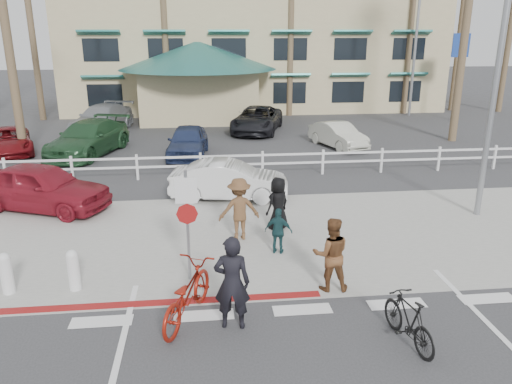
{
  "coord_description": "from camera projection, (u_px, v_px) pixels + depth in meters",
  "views": [
    {
      "loc": [
        -1.92,
        -8.18,
        5.44
      ],
      "look_at": [
        -0.59,
        3.9,
        1.5
      ],
      "focal_mm": 35.0,
      "sensor_mm": 36.0,
      "label": 1
    }
  ],
  "objects": [
    {
      "name": "lot_car_1",
      "position": [
        88.0,
        138.0,
        22.76
      ],
      "size": [
        3.64,
        5.67,
        1.53
      ],
      "primitive_type": "imported",
      "rotation": [
        0.0,
        0.0,
        -0.31
      ],
      "color": "#1F4627",
      "rests_on": "ground"
    },
    {
      "name": "cross_street",
      "position": [
        258.0,
        192.0,
        17.65
      ],
      "size": [
        40.0,
        5.0,
        0.01
      ],
      "primitive_type": "cube",
      "color": "#333335",
      "rests_on": "ground"
    },
    {
      "name": "sign_post",
      "position": [
        187.0,
        220.0,
        11.01
      ],
      "size": [
        0.5,
        0.1,
        2.9
      ],
      "primitive_type": null,
      "color": "gray",
      "rests_on": "ground"
    },
    {
      "name": "building",
      "position": [
        251.0,
        28.0,
        37.4
      ],
      "size": [
        28.0,
        16.0,
        11.3
      ],
      "primitive_type": null,
      "color": "#C4B486",
      "rests_on": "ground"
    },
    {
      "name": "rail_fence",
      "position": [
        265.0,
        164.0,
        19.44
      ],
      "size": [
        29.4,
        0.16,
        1.0
      ],
      "primitive_type": null,
      "color": "silver",
      "rests_on": "ground"
    },
    {
      "name": "palm_3",
      "position": [
        163.0,
        4.0,
        30.68
      ],
      "size": [
        4.0,
        4.0,
        14.0
      ],
      "primitive_type": null,
      "color": "#183916",
      "rests_on": "ground"
    },
    {
      "name": "lot_car_3",
      "position": [
        338.0,
        135.0,
        24.28
      ],
      "size": [
        2.36,
        3.87,
        1.2
      ],
      "primitive_type": "imported",
      "rotation": [
        0.0,
        0.0,
        0.32
      ],
      "color": "beige",
      "rests_on": "ground"
    },
    {
      "name": "ground",
      "position": [
        308.0,
        327.0,
        9.62
      ],
      "size": [
        140.0,
        140.0,
        0.0
      ],
      "primitive_type": "plane",
      "color": "#333335"
    },
    {
      "name": "bollard_1",
      "position": [
        6.0,
        273.0,
        10.71
      ],
      "size": [
        0.26,
        0.26,
        0.95
      ],
      "primitive_type": null,
      "color": "silver",
      "rests_on": "ground"
    },
    {
      "name": "lot_car_0",
      "position": [
        8.0,
        141.0,
        22.94
      ],
      "size": [
        3.4,
        4.76,
        1.21
      ],
      "primitive_type": "imported",
      "rotation": [
        0.0,
        0.0,
        0.36
      ],
      "color": "maroon",
      "rests_on": "ground"
    },
    {
      "name": "sidewalk_plaza",
      "position": [
        275.0,
        236.0,
        13.87
      ],
      "size": [
        22.0,
        7.0,
        0.01
      ],
      "primitive_type": "cube",
      "color": "gray",
      "rests_on": "ground"
    },
    {
      "name": "palm_5",
      "position": [
        291.0,
        13.0,
        31.67
      ],
      "size": [
        4.0,
        4.0,
        13.0
      ],
      "primitive_type": null,
      "color": "#183916",
      "rests_on": "ground"
    },
    {
      "name": "lot_car_2",
      "position": [
        188.0,
        141.0,
        22.42
      ],
      "size": [
        1.99,
        4.22,
        1.4
      ],
      "primitive_type": "imported",
      "rotation": [
        0.0,
        0.0,
        -0.08
      ],
      "color": "navy",
      "rests_on": "ground"
    },
    {
      "name": "car_red_compact",
      "position": [
        41.0,
        187.0,
        15.72
      ],
      "size": [
        4.73,
        3.31,
        1.49
      ],
      "primitive_type": "imported",
      "rotation": [
        0.0,
        0.0,
        1.18
      ],
      "color": "maroon",
      "rests_on": "ground"
    },
    {
      "name": "info_sign",
      "position": [
        457.0,
        75.0,
        31.02
      ],
      "size": [
        1.2,
        0.16,
        5.6
      ],
      "primitive_type": null,
      "color": "navy",
      "rests_on": "ground"
    },
    {
      "name": "lot_car_5",
      "position": [
        257.0,
        120.0,
        27.91
      ],
      "size": [
        3.67,
        5.52,
        1.41
      ],
      "primitive_type": "imported",
      "rotation": [
        0.0,
        0.0,
        -0.29
      ],
      "color": "black",
      "rests_on": "ground"
    },
    {
      "name": "pedestrian_child",
      "position": [
        279.0,
        231.0,
        12.62
      ],
      "size": [
        0.77,
        0.51,
        1.21
      ],
      "primitive_type": "imported",
      "rotation": [
        0.0,
        0.0,
        2.8
      ],
      "color": "#183B3E",
      "rests_on": "ground"
    },
    {
      "name": "streetlight_1",
      "position": [
        416.0,
        42.0,
        32.1
      ],
      "size": [
        0.6,
        2.0,
        9.5
      ],
      "primitive_type": null,
      "color": "gray",
      "rests_on": "ground"
    },
    {
      "name": "car_white_sedan",
      "position": [
        229.0,
        180.0,
        16.76
      ],
      "size": [
        4.11,
        2.0,
        1.3
      ],
      "primitive_type": "imported",
      "rotation": [
        0.0,
        0.0,
        1.41
      ],
      "color": "silver",
      "rests_on": "ground"
    },
    {
      "name": "palm_1",
      "position": [
        29.0,
        12.0,
        30.0
      ],
      "size": [
        4.0,
        4.0,
        13.0
      ],
      "primitive_type": null,
      "color": "#183916",
      "rests_on": "ground"
    },
    {
      "name": "bollard_0",
      "position": [
        74.0,
        270.0,
        10.86
      ],
      "size": [
        0.26,
        0.26,
        0.95
      ],
      "primitive_type": null,
      "color": "silver",
      "rests_on": "ground"
    },
    {
      "name": "bike_black",
      "position": [
        409.0,
        320.0,
        8.97
      ],
      "size": [
        0.74,
        1.65,
        0.96
      ],
      "primitive_type": "imported",
      "rotation": [
        0.0,
        0.0,
        3.33
      ],
      "color": "black",
      "rests_on": "ground"
    },
    {
      "name": "lot_car_4",
      "position": [
        102.0,
        119.0,
        27.86
      ],
      "size": [
        3.43,
        5.55,
        1.5
      ],
      "primitive_type": "imported",
      "rotation": [
        0.0,
        0.0,
        -0.28
      ],
      "color": "gray",
      "rests_on": "ground"
    },
    {
      "name": "pedestrian_b",
      "position": [
        278.0,
        204.0,
        14.12
      ],
      "size": [
        0.9,
        0.84,
        1.54
      ],
      "primitive_type": "imported",
      "rotation": [
        0.0,
        0.0,
        3.77
      ],
      "color": "black",
      "rests_on": "ground"
    },
    {
      "name": "rider_black",
      "position": [
        331.0,
        254.0,
        10.78
      ],
      "size": [
        0.87,
        0.71,
        1.67
      ],
      "primitive_type": "imported",
      "rotation": [
        0.0,
        0.0,
        3.04
      ],
      "color": "brown",
      "rests_on": "ground"
    },
    {
      "name": "palm_7",
      "position": [
        413.0,
        6.0,
        32.36
      ],
      "size": [
        4.0,
        4.0,
        14.0
      ],
      "primitive_type": null,
      "color": "#183916",
      "rests_on": "ground"
    },
    {
      "name": "palm_10",
      "position": [
        4.0,
        17.0,
        20.9
      ],
      "size": [
        4.0,
        4.0,
        12.0
      ],
      "primitive_type": null,
      "color": "#183916",
      "rests_on": "ground"
    },
    {
      "name": "bike_red",
      "position": [
        187.0,
        294.0,
        9.69
      ],
      "size": [
        1.5,
        2.26,
        1.13
      ],
      "primitive_type": "imported",
      "rotation": [
        0.0,
        0.0,
        2.75
      ],
      "color": "maroon",
      "rests_on": "ground"
    },
    {
      "name": "streetlight_0",
      "position": [
        498.0,
        66.0,
        14.11
      ],
      "size": [
        0.6,
        2.0,
        9.0
      ],
      "primitive_type": null,
      "color": "gray",
      "rests_on": "ground"
    },
    {
      "name": "parking_lot",
      "position": [
        238.0,
        138.0,
        26.64
      ],
      "size": [
        50.0,
        16.0,
        0.01
      ],
      "primitive_type": "cube",
      "color": "#333335",
      "rests_on": "ground"
    },
    {
      "name": "pedestrian_a",
      "position": [
        239.0,
        209.0,
        13.43
      ],
      "size": [
        1.18,
        0.75,
        1.73
      ],
      "primitive_type": "imported",
      "rotation": [
        0.0,
        0.0,
        3.25
      ],
      "color": "brown",
      "rests_on": "ground"
    },
    {
      "name": "rider_red",
      "position": [
        232.0,
        283.0,
        9.34
      ],
      "size": [
        0.74,
        0.55,
        1.88
      ],
      "primitive_type": "imported",
      "rotation": [
        0.0,
        0.0,
        2.99
      ],
      "color": "black",
      "rests_on": "ground"
    },
    {
      "name": "curb_red",
      "position": [
        156.0,
        303.0,
        10.43
      ],
      "size": [
        7.0,
        0.25,
        0.02
      ],
      "primitive_type": "cube",
      "color": "maroon",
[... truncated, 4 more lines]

